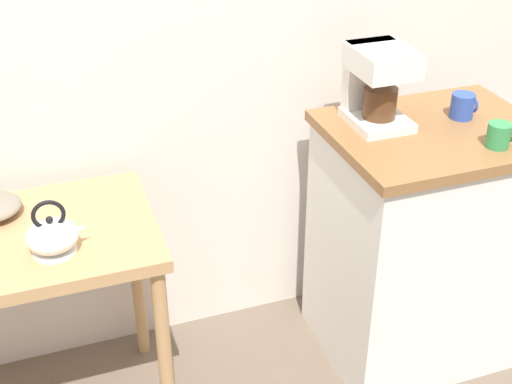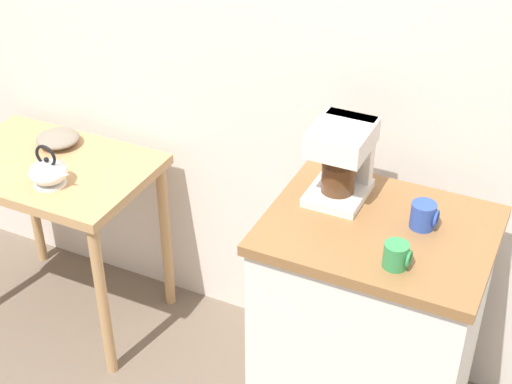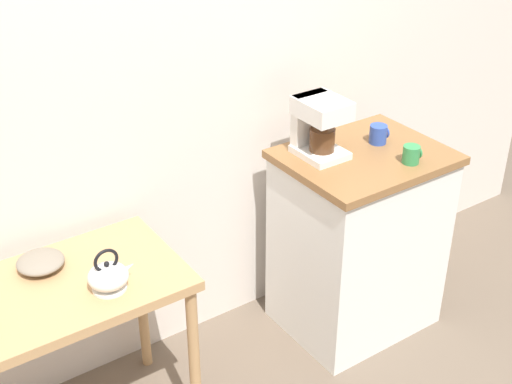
{
  "view_description": "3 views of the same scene",
  "coord_description": "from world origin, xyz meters",
  "px_view_note": "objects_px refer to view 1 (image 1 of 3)",
  "views": [
    {
      "loc": [
        -0.56,
        -1.78,
        1.88
      ],
      "look_at": [
        0.03,
        -0.12,
        0.84
      ],
      "focal_mm": 48.56,
      "sensor_mm": 36.0,
      "label": 1
    },
    {
      "loc": [
        1.15,
        -1.91,
        2.27
      ],
      "look_at": [
        0.25,
        -0.03,
        0.91
      ],
      "focal_mm": 52.58,
      "sensor_mm": 36.0,
      "label": 2
    },
    {
      "loc": [
        -1.26,
        -2.04,
        2.29
      ],
      "look_at": [
        0.12,
        -0.02,
        0.89
      ],
      "focal_mm": 49.48,
      "sensor_mm": 36.0,
      "label": 3
    }
  ],
  "objects_px": {
    "teakettle": "(53,236)",
    "coffee_maker": "(377,81)",
    "mug_tall_green": "(499,135)",
    "mug_blue": "(463,106)"
  },
  "relations": [
    {
      "from": "teakettle",
      "to": "coffee_maker",
      "type": "bearing_deg",
      "value": 9.77
    },
    {
      "from": "coffee_maker",
      "to": "mug_tall_green",
      "type": "xyz_separation_m",
      "value": [
        0.28,
        -0.29,
        -0.1
      ]
    },
    {
      "from": "coffee_maker",
      "to": "mug_tall_green",
      "type": "height_order",
      "value": "coffee_maker"
    },
    {
      "from": "coffee_maker",
      "to": "mug_tall_green",
      "type": "relative_size",
      "value": 3.27
    },
    {
      "from": "coffee_maker",
      "to": "mug_tall_green",
      "type": "distance_m",
      "value": 0.42
    },
    {
      "from": "teakettle",
      "to": "coffee_maker",
      "type": "height_order",
      "value": "coffee_maker"
    },
    {
      "from": "mug_blue",
      "to": "mug_tall_green",
      "type": "bearing_deg",
      "value": -94.87
    },
    {
      "from": "coffee_maker",
      "to": "mug_blue",
      "type": "bearing_deg",
      "value": -13.32
    },
    {
      "from": "teakettle",
      "to": "mug_blue",
      "type": "xyz_separation_m",
      "value": [
        1.37,
        0.11,
        0.14
      ]
    },
    {
      "from": "mug_blue",
      "to": "coffee_maker",
      "type": "bearing_deg",
      "value": 166.68
    }
  ]
}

